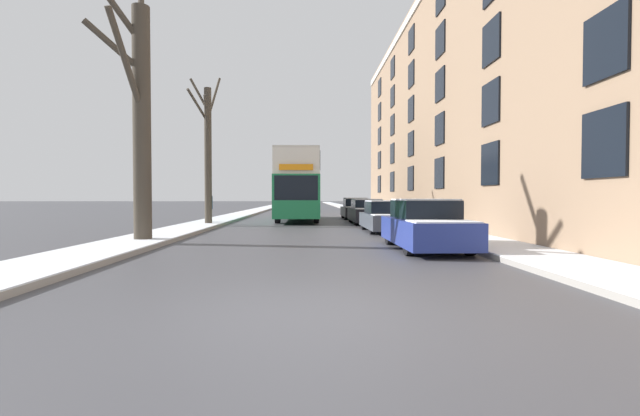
{
  "coord_description": "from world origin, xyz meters",
  "views": [
    {
      "loc": [
        -0.02,
        -5.46,
        1.51
      ],
      "look_at": [
        0.67,
        17.25,
        0.93
      ],
      "focal_mm": 24.0,
      "sensor_mm": 36.0,
      "label": 1
    }
  ],
  "objects_px": {
    "parked_car_1": "(385,217)",
    "parked_car_2": "(367,212)",
    "bare_tree_left_1": "(208,150)",
    "parked_car_3": "(355,209)",
    "pedestrian_left_sidewalk": "(209,207)",
    "double_decker_bus": "(298,183)",
    "parked_car_0": "(425,226)",
    "bare_tree_left_0": "(140,114)"
  },
  "relations": [
    {
      "from": "bare_tree_left_1",
      "to": "pedestrian_left_sidewalk",
      "type": "distance_m",
      "value": 3.18
    },
    {
      "from": "parked_car_1",
      "to": "parked_car_2",
      "type": "height_order",
      "value": "parked_car_2"
    },
    {
      "from": "parked_car_0",
      "to": "pedestrian_left_sidewalk",
      "type": "relative_size",
      "value": 2.4
    },
    {
      "from": "parked_car_2",
      "to": "parked_car_3",
      "type": "distance_m",
      "value": 5.7
    },
    {
      "from": "bare_tree_left_1",
      "to": "parked_car_3",
      "type": "distance_m",
      "value": 11.88
    },
    {
      "from": "double_decker_bus",
      "to": "pedestrian_left_sidewalk",
      "type": "xyz_separation_m",
      "value": [
        -4.8,
        -4.18,
        -1.43
      ]
    },
    {
      "from": "double_decker_bus",
      "to": "parked_car_3",
      "type": "distance_m",
      "value": 4.91
    },
    {
      "from": "parked_car_0",
      "to": "parked_car_2",
      "type": "distance_m",
      "value": 12.1
    },
    {
      "from": "parked_car_0",
      "to": "bare_tree_left_0",
      "type": "bearing_deg",
      "value": 168.75
    },
    {
      "from": "parked_car_0",
      "to": "pedestrian_left_sidewalk",
      "type": "height_order",
      "value": "pedestrian_left_sidewalk"
    },
    {
      "from": "bare_tree_left_1",
      "to": "double_decker_bus",
      "type": "xyz_separation_m",
      "value": [
        4.6,
        5.25,
        -1.56
      ]
    },
    {
      "from": "parked_car_1",
      "to": "pedestrian_left_sidewalk",
      "type": "height_order",
      "value": "pedestrian_left_sidewalk"
    },
    {
      "from": "parked_car_2",
      "to": "parked_car_3",
      "type": "xyz_separation_m",
      "value": [
        0.0,
        5.7,
        0.01
      ]
    },
    {
      "from": "parked_car_0",
      "to": "parked_car_3",
      "type": "height_order",
      "value": "parked_car_3"
    },
    {
      "from": "bare_tree_left_1",
      "to": "parked_car_3",
      "type": "bearing_deg",
      "value": 41.09
    },
    {
      "from": "bare_tree_left_1",
      "to": "double_decker_bus",
      "type": "bearing_deg",
      "value": 48.76
    },
    {
      "from": "bare_tree_left_0",
      "to": "parked_car_3",
      "type": "bearing_deg",
      "value": 61.28
    },
    {
      "from": "parked_car_1",
      "to": "pedestrian_left_sidewalk",
      "type": "bearing_deg",
      "value": 150.23
    },
    {
      "from": "bare_tree_left_1",
      "to": "pedestrian_left_sidewalk",
      "type": "xyz_separation_m",
      "value": [
        -0.2,
        1.07,
        -2.99
      ]
    },
    {
      "from": "bare_tree_left_0",
      "to": "parked_car_0",
      "type": "distance_m",
      "value": 9.63
    },
    {
      "from": "parked_car_3",
      "to": "parked_car_1",
      "type": "bearing_deg",
      "value": -90.0
    },
    {
      "from": "bare_tree_left_1",
      "to": "double_decker_bus",
      "type": "relative_size",
      "value": 0.81
    },
    {
      "from": "parked_car_3",
      "to": "pedestrian_left_sidewalk",
      "type": "bearing_deg",
      "value": -143.86
    },
    {
      "from": "parked_car_2",
      "to": "parked_car_3",
      "type": "relative_size",
      "value": 1.07
    },
    {
      "from": "bare_tree_left_0",
      "to": "parked_car_0",
      "type": "height_order",
      "value": "bare_tree_left_0"
    },
    {
      "from": "bare_tree_left_0",
      "to": "bare_tree_left_1",
      "type": "xyz_separation_m",
      "value": [
        0.19,
        8.55,
        -0.2
      ]
    },
    {
      "from": "parked_car_1",
      "to": "parked_car_2",
      "type": "distance_m",
      "value": 5.77
    },
    {
      "from": "bare_tree_left_0",
      "to": "parked_car_1",
      "type": "relative_size",
      "value": 2.08
    },
    {
      "from": "bare_tree_left_1",
      "to": "bare_tree_left_0",
      "type": "bearing_deg",
      "value": -91.29
    },
    {
      "from": "double_decker_bus",
      "to": "pedestrian_left_sidewalk",
      "type": "bearing_deg",
      "value": -138.98
    },
    {
      "from": "parked_car_0",
      "to": "parked_car_2",
      "type": "xyz_separation_m",
      "value": [
        -0.0,
        12.1,
        -0.01
      ]
    },
    {
      "from": "parked_car_2",
      "to": "pedestrian_left_sidewalk",
      "type": "bearing_deg",
      "value": -175.24
    },
    {
      "from": "bare_tree_left_0",
      "to": "parked_car_2",
      "type": "xyz_separation_m",
      "value": [
        8.79,
        10.35,
        -3.52
      ]
    },
    {
      "from": "parked_car_3",
      "to": "parked_car_2",
      "type": "bearing_deg",
      "value": -90.0
    },
    {
      "from": "bare_tree_left_1",
      "to": "parked_car_3",
      "type": "xyz_separation_m",
      "value": [
        8.6,
        7.5,
        -3.31
      ]
    },
    {
      "from": "bare_tree_left_1",
      "to": "parked_car_1",
      "type": "bearing_deg",
      "value": -24.75
    },
    {
      "from": "parked_car_2",
      "to": "bare_tree_left_1",
      "type": "bearing_deg",
      "value": -168.16
    },
    {
      "from": "double_decker_bus",
      "to": "parked_car_0",
      "type": "relative_size",
      "value": 2.34
    },
    {
      "from": "double_decker_bus",
      "to": "parked_car_3",
      "type": "relative_size",
      "value": 2.39
    },
    {
      "from": "double_decker_bus",
      "to": "parked_car_2",
      "type": "xyz_separation_m",
      "value": [
        4.0,
        -3.45,
        -1.76
      ]
    },
    {
      "from": "parked_car_1",
      "to": "parked_car_2",
      "type": "xyz_separation_m",
      "value": [
        -0.0,
        5.77,
        0.03
      ]
    },
    {
      "from": "pedestrian_left_sidewalk",
      "to": "bare_tree_left_1",
      "type": "bearing_deg",
      "value": 12.71
    }
  ]
}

